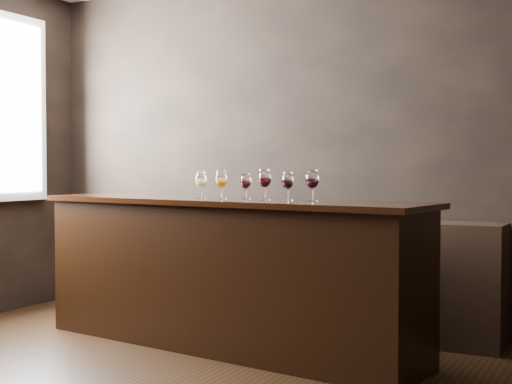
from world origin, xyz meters
The scene contains 10 objects.
room_shell centered at (-0.23, 0.11, 1.81)m, with size 5.02×4.52×2.81m.
bar_counter centered at (-0.21, 1.24, 0.49)m, with size 2.82×0.61×0.99m, color black.
bar_top centered at (-0.21, 1.24, 1.00)m, with size 2.91×0.68×0.04m, color black.
back_bar_shelf centered at (0.32, 2.03, 0.43)m, with size 2.37×0.40×0.85m, color black.
glass_white centered at (-0.41, 1.24, 1.15)m, with size 0.08×0.08×0.18m.
glass_amber centered at (-0.24, 1.23, 1.15)m, with size 0.08×0.08×0.19m.
glass_red_a centered at (-0.06, 1.26, 1.14)m, with size 0.07×0.07×0.17m.
glass_red_b centered at (0.10, 1.23, 1.16)m, with size 0.09×0.09×0.20m.
glass_red_c centered at (0.27, 1.21, 1.15)m, with size 0.08×0.08×0.18m.
glass_red_d centered at (0.45, 1.21, 1.16)m, with size 0.08×0.08×0.20m.
Camera 1 is at (2.24, -2.95, 1.24)m, focal length 50.00 mm.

